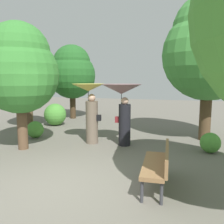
{
  "coord_description": "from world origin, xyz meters",
  "views": [
    {
      "loc": [
        2.24,
        -4.1,
        2.2
      ],
      "look_at": [
        0.0,
        3.77,
        1.01
      ],
      "focal_mm": 38.31,
      "sensor_mm": 36.0,
      "label": 1
    }
  ],
  "objects": [
    {
      "name": "bush_path_right",
      "position": [
        -3.26,
        5.64,
        0.5
      ],
      "size": [
        1.01,
        1.01,
        1.01
      ],
      "primitive_type": "sphere",
      "color": "#4C9338",
      "rests_on": "ground"
    },
    {
      "name": "ground_plane",
      "position": [
        0.0,
        0.0,
        0.0
      ],
      "size": [
        40.0,
        40.0,
        0.0
      ],
      "primitive_type": "plane",
      "color": "#6B665B"
    },
    {
      "name": "park_bench",
      "position": [
        1.89,
        0.53,
        0.51
      ],
      "size": [
        0.55,
        1.52,
        0.83
      ],
      "rotation": [
        0.0,
        0.0,
        -1.53
      ],
      "color": "#38383D",
      "rests_on": "ground"
    },
    {
      "name": "tree_mid_left",
      "position": [
        -3.3,
        7.63,
        2.5
      ],
      "size": [
        2.46,
        2.46,
        3.9
      ],
      "color": "#42301E",
      "rests_on": "ground"
    },
    {
      "name": "bush_path_left",
      "position": [
        3.16,
        3.23,
        0.3
      ],
      "size": [
        0.59,
        0.59,
        0.59
      ],
      "primitive_type": "sphere",
      "color": "#4C9338",
      "rests_on": "ground"
    },
    {
      "name": "tree_near_right",
      "position": [
        3.13,
        4.74,
        3.21
      ],
      "size": [
        3.12,
        3.12,
        5.0
      ],
      "color": "#4C3823",
      "rests_on": "ground"
    },
    {
      "name": "bush_behind_bench",
      "position": [
        -2.81,
        3.37,
        0.31
      ],
      "size": [
        0.61,
        0.61,
        0.61
      ],
      "primitive_type": "sphere",
      "color": "#4C9338",
      "rests_on": "ground"
    },
    {
      "name": "tree_far_back",
      "position": [
        -2.37,
        2.05,
        2.47
      ],
      "size": [
        2.32,
        2.32,
        3.82
      ],
      "color": "brown",
      "rests_on": "ground"
    },
    {
      "name": "tree_near_left",
      "position": [
        -4.06,
        4.83,
        2.44
      ],
      "size": [
        2.05,
        2.05,
        3.68
      ],
      "color": "brown",
      "rests_on": "ground"
    },
    {
      "name": "person_right",
      "position": [
        0.48,
        3.31,
        1.52
      ],
      "size": [
        1.31,
        1.31,
        1.99
      ],
      "rotation": [
        0.0,
        0.0,
        1.44
      ],
      "color": "black",
      "rests_on": "ground"
    },
    {
      "name": "person_left",
      "position": [
        -0.62,
        3.28,
        1.35
      ],
      "size": [
        1.08,
        1.08,
        1.99
      ],
      "rotation": [
        0.0,
        0.0,
        1.44
      ],
      "color": "#6B5B4C",
      "rests_on": "ground"
    }
  ]
}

